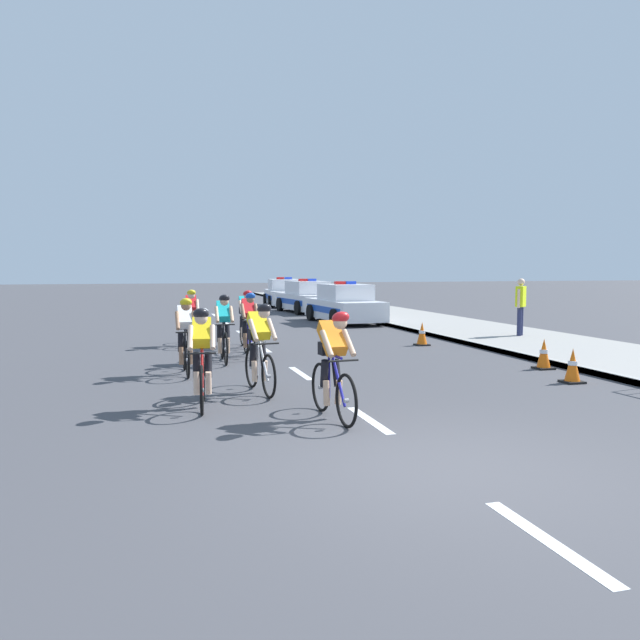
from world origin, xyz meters
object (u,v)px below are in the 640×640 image
object	(u,v)px
cyclist_lead	(333,364)
cyclist_third	(260,347)
traffic_cone_near	(573,366)
traffic_cone_far	(422,334)
traffic_cone_mid	(544,354)
cyclist_second	(202,356)
police_car_nearest	(344,305)
cyclist_sixth	(249,323)
police_car_third	(284,294)
cyclist_fifth	(224,327)
cyclist_fourth	(186,335)
cyclist_eighth	(246,318)
cyclist_seventh	(191,317)
police_car_second	(307,298)
spectator_closest	(521,303)

from	to	relation	value
cyclist_lead	cyclist_third	bearing A→B (deg)	107.32
traffic_cone_near	traffic_cone_far	xyz separation A→B (m)	(-0.29, 5.85, 0.00)
cyclist_third	traffic_cone_mid	bearing A→B (deg)	8.25
cyclist_second	police_car_nearest	distance (m)	14.89
cyclist_sixth	police_car_third	distance (m)	19.45
cyclist_fifth	cyclist_lead	bearing A→B (deg)	-81.82
cyclist_sixth	traffic_cone_far	bearing A→B (deg)	9.04
cyclist_sixth	cyclist_fifth	bearing A→B (deg)	-129.57
cyclist_fourth	cyclist_eighth	distance (m)	4.19
cyclist_seventh	cyclist_fourth	bearing A→B (deg)	-95.45
cyclist_lead	cyclist_sixth	xyz separation A→B (m)	(-0.12, 6.56, 0.00)
traffic_cone_far	cyclist_seventh	bearing A→B (deg)	164.93
cyclist_second	cyclist_seventh	distance (m)	7.74
cyclist_sixth	police_car_nearest	xyz separation A→B (m)	(4.98, 8.04, -0.11)
cyclist_fourth	cyclist_second	bearing A→B (deg)	-89.06
police_car_nearest	traffic_cone_far	distance (m)	7.27
cyclist_seventh	police_car_second	size ratio (longest dim) A/B	0.38
police_car_nearest	traffic_cone_far	size ratio (longest dim) A/B	7.03
cyclist_eighth	police_car_nearest	world-z (taller)	police_car_nearest
cyclist_sixth	cyclist_eighth	xyz separation A→B (m)	(0.17, 1.53, 0.00)
cyclist_lead	cyclist_seventh	world-z (taller)	same
cyclist_sixth	cyclist_eighth	size ratio (longest dim) A/B	1.00
cyclist_lead	traffic_cone_mid	bearing A→B (deg)	28.56
cyclist_fifth	cyclist_sixth	xyz separation A→B (m)	(0.70, 0.85, 0.00)
spectator_closest	cyclist_sixth	bearing A→B (deg)	-171.19
cyclist_sixth	traffic_cone_far	world-z (taller)	cyclist_sixth
cyclist_second	cyclist_fourth	bearing A→B (deg)	90.94
cyclist_sixth	cyclist_eighth	bearing A→B (deg)	83.68
cyclist_fifth	traffic_cone_near	bearing A→B (deg)	-35.85
cyclist_seventh	police_car_nearest	world-z (taller)	police_car_nearest
cyclist_eighth	cyclist_second	bearing A→B (deg)	-104.22
cyclist_lead	cyclist_fourth	bearing A→B (deg)	112.02
cyclist_fourth	police_car_second	world-z (taller)	police_car_second
cyclist_third	traffic_cone_mid	size ratio (longest dim) A/B	2.68
cyclist_sixth	cyclist_seventh	bearing A→B (deg)	116.12
cyclist_fifth	traffic_cone_far	world-z (taller)	cyclist_fifth
cyclist_sixth	police_car_third	size ratio (longest dim) A/B	0.38
cyclist_lead	police_car_second	world-z (taller)	police_car_second
police_car_second	traffic_cone_mid	world-z (taller)	police_car_second
police_car_nearest	cyclist_eighth	bearing A→B (deg)	-126.49
police_car_third	cyclist_second	bearing A→B (deg)	-105.18
cyclist_third	police_car_nearest	bearing A→B (deg)	66.18
cyclist_fourth	cyclist_fifth	world-z (taller)	same
traffic_cone_near	cyclist_lead	bearing A→B (deg)	-163.63
cyclist_second	cyclist_seventh	xyz separation A→B (m)	(0.39, 7.73, 0.00)
cyclist_second	police_car_third	size ratio (longest dim) A/B	0.38
cyclist_lead	cyclist_seventh	bearing A→B (deg)	98.23
cyclist_third	spectator_closest	world-z (taller)	spectator_closest
cyclist_second	traffic_cone_far	xyz separation A→B (m)	(6.43, 6.11, -0.48)
police_car_second	spectator_closest	bearing A→B (deg)	-75.49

